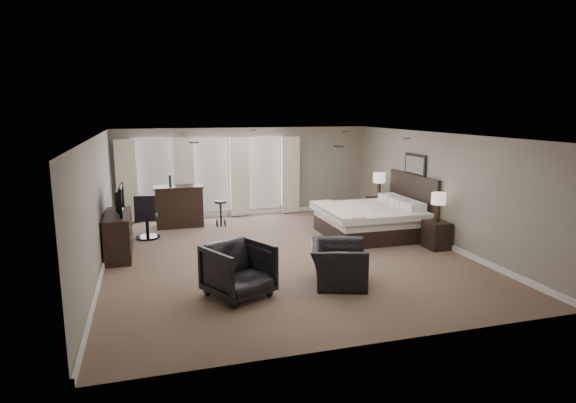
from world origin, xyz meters
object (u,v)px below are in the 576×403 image
object	(u,v)px
dresser	(119,235)
bar_counter	(179,206)
lamp_far	(379,185)
lamp_near	(438,207)
bar_stool_right	(221,214)
tv	(117,211)
nightstand_far	(378,209)
armchair_near	(338,257)
armchair_far	(239,268)
bar_stool_left	(180,211)
bed	(373,206)
desk_chair	(147,216)
nightstand_near	(436,235)

from	to	relation	value
dresser	bar_counter	size ratio (longest dim) A/B	1.26
lamp_far	lamp_near	bearing A→B (deg)	-90.00
bar_stool_right	tv	bearing A→B (deg)	-140.98
nightstand_far	armchair_near	bearing A→B (deg)	-124.62
lamp_far	tv	xyz separation A→B (m)	(-6.92, -1.50, -0.01)
armchair_far	dresser	bearing A→B (deg)	98.41
lamp_near	lamp_far	xyz separation A→B (m)	(0.00, 2.90, 0.06)
lamp_near	bar_stool_left	xyz separation A→B (m)	(-5.46, 4.07, -0.60)
bed	bar_stool_right	size ratio (longest dim) A/B	3.33
lamp_near	bar_counter	xyz separation A→B (m)	(-5.48, 3.78, -0.39)
armchair_far	desk_chair	world-z (taller)	desk_chair
dresser	desk_chair	bearing A→B (deg)	66.15
nightstand_near	bar_stool_right	distance (m)	5.59
lamp_near	desk_chair	world-z (taller)	lamp_near
bar_stool_right	armchair_far	bearing A→B (deg)	-95.12
dresser	armchair_far	xyz separation A→B (m)	(2.06, -2.97, 0.03)
nightstand_far	bar_counter	xyz separation A→B (m)	(-5.48, 0.88, 0.23)
bar_counter	armchair_near	bearing A→B (deg)	-64.86
bar_counter	bar_stool_left	distance (m)	0.35
bar_stool_right	lamp_far	bearing A→B (deg)	-6.88
armchair_near	armchair_far	bearing A→B (deg)	112.68
armchair_near	bar_stool_left	distance (m)	6.05
dresser	tv	world-z (taller)	tv
lamp_far	nightstand_near	bearing A→B (deg)	-90.00
armchair_near	armchair_far	size ratio (longest dim) A/B	1.14
lamp_far	desk_chair	bearing A→B (deg)	-178.57
lamp_near	bar_stool_right	xyz separation A→B (m)	(-4.41, 3.43, -0.60)
nightstand_near	bar_stool_left	world-z (taller)	bar_stool_left
lamp_near	desk_chair	size ratio (longest dim) A/B	0.59
bed	bar_counter	bearing A→B (deg)	153.09
bed	bar_stool_right	xyz separation A→B (m)	(-3.52, 1.98, -0.40)
nightstand_far	dresser	distance (m)	7.08
desk_chair	nightstand_far	bearing A→B (deg)	-171.18
bar_stool_left	bar_stool_right	distance (m)	1.22
bar_counter	desk_chair	distance (m)	1.34
armchair_near	armchair_far	distance (m)	1.84
nightstand_far	bar_counter	size ratio (longest dim) A/B	0.52
bar_stool_right	desk_chair	distance (m)	2.04
armchair_far	bar_stool_left	world-z (taller)	armchair_far
armchair_far	bar_counter	world-z (taller)	bar_counter
nightstand_near	armchair_far	size ratio (longest dim) A/B	0.62
tv	bar_counter	xyz separation A→B (m)	(1.44, 2.38, -0.45)
nightstand_far	bar_stool_left	distance (m)	5.58
lamp_far	dresser	world-z (taller)	lamp_far
lamp_near	lamp_far	world-z (taller)	lamp_far
nightstand_near	lamp_far	bearing A→B (deg)	90.00
lamp_far	bar_stool_left	world-z (taller)	lamp_far
nightstand_near	nightstand_far	size ratio (longest dim) A/B	0.94
nightstand_far	armchair_far	size ratio (longest dim) A/B	0.66
nightstand_far	bar_stool_right	distance (m)	4.44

